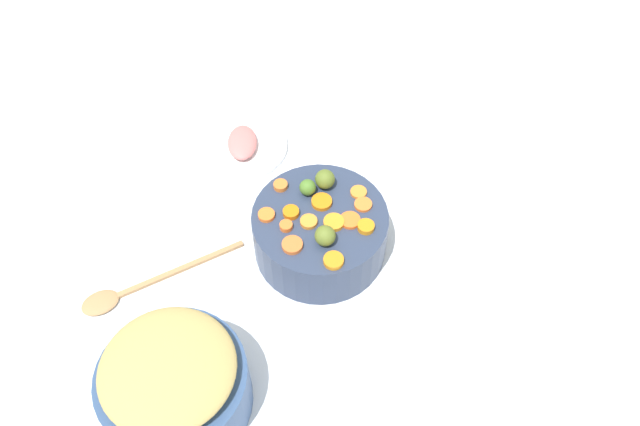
# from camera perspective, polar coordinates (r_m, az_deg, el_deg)

# --- Properties ---
(tabletop) EXTENTS (2.40, 2.40, 0.02)m
(tabletop) POSITION_cam_1_polar(r_m,az_deg,el_deg) (1.31, -0.87, -5.28)
(tabletop) COLOR silver
(tabletop) RESTS_ON ground
(serving_bowl_carrots) EXTENTS (0.26, 0.26, 0.11)m
(serving_bowl_carrots) POSITION_cam_1_polar(r_m,az_deg,el_deg) (1.28, 0.00, -1.74)
(serving_bowl_carrots) COLOR #2D3852
(serving_bowl_carrots) RESTS_ON tabletop
(metal_pot) EXTENTS (0.25, 0.25, 0.11)m
(metal_pot) POSITION_cam_1_polar(r_m,az_deg,el_deg) (1.15, -12.46, -14.80)
(metal_pot) COLOR #314C79
(metal_pot) RESTS_ON tabletop
(stuffing_mound) EXTENTS (0.22, 0.22, 0.05)m
(stuffing_mound) POSITION_cam_1_polar(r_m,az_deg,el_deg) (1.08, -13.22, -13.14)
(stuffing_mound) COLOR tan
(stuffing_mound) RESTS_ON metal_pot
(carrot_slice_0) EXTENTS (0.03, 0.03, 0.01)m
(carrot_slice_0) POSITION_cam_1_polar(r_m,az_deg,el_deg) (1.22, -2.99, -1.14)
(carrot_slice_0) COLOR orange
(carrot_slice_0) RESTS_ON serving_bowl_carrots
(carrot_slice_1) EXTENTS (0.04, 0.04, 0.01)m
(carrot_slice_1) POSITION_cam_1_polar(r_m,az_deg,el_deg) (1.24, -2.56, 0.06)
(carrot_slice_1) COLOR orange
(carrot_slice_1) RESTS_ON serving_bowl_carrots
(carrot_slice_2) EXTENTS (0.04, 0.04, 0.01)m
(carrot_slice_2) POSITION_cam_1_polar(r_m,az_deg,el_deg) (1.27, 3.39, 1.83)
(carrot_slice_2) COLOR orange
(carrot_slice_2) RESTS_ON serving_bowl_carrots
(carrot_slice_3) EXTENTS (0.04, 0.04, 0.01)m
(carrot_slice_3) POSITION_cam_1_polar(r_m,az_deg,el_deg) (1.23, -1.08, -0.77)
(carrot_slice_3) COLOR orange
(carrot_slice_3) RESTS_ON serving_bowl_carrots
(carrot_slice_4) EXTENTS (0.04, 0.04, 0.01)m
(carrot_slice_4) POSITION_cam_1_polar(r_m,az_deg,el_deg) (1.26, 3.80, 0.75)
(carrot_slice_4) COLOR orange
(carrot_slice_4) RESTS_ON serving_bowl_carrots
(carrot_slice_5) EXTENTS (0.04, 0.04, 0.01)m
(carrot_slice_5) POSITION_cam_1_polar(r_m,az_deg,el_deg) (1.24, -4.71, -0.17)
(carrot_slice_5) COLOR orange
(carrot_slice_5) RESTS_ON serving_bowl_carrots
(carrot_slice_6) EXTENTS (0.05, 0.05, 0.01)m
(carrot_slice_6) POSITION_cam_1_polar(r_m,az_deg,el_deg) (1.23, 2.65, -0.64)
(carrot_slice_6) COLOR orange
(carrot_slice_6) RESTS_ON serving_bowl_carrots
(carrot_slice_7) EXTENTS (0.05, 0.05, 0.01)m
(carrot_slice_7) POSITION_cam_1_polar(r_m,az_deg,el_deg) (1.23, 1.21, -0.82)
(carrot_slice_7) COLOR orange
(carrot_slice_7) RESTS_ON serving_bowl_carrots
(carrot_slice_8) EXTENTS (0.04, 0.04, 0.01)m
(carrot_slice_8) POSITION_cam_1_polar(r_m,az_deg,el_deg) (1.18, 1.19, -4.18)
(carrot_slice_8) COLOR orange
(carrot_slice_8) RESTS_ON serving_bowl_carrots
(carrot_slice_9) EXTENTS (0.04, 0.04, 0.01)m
(carrot_slice_9) POSITION_cam_1_polar(r_m,az_deg,el_deg) (1.28, -3.47, 2.43)
(carrot_slice_9) COLOR orange
(carrot_slice_9) RESTS_ON serving_bowl_carrots
(carrot_slice_10) EXTENTS (0.05, 0.05, 0.01)m
(carrot_slice_10) POSITION_cam_1_polar(r_m,az_deg,el_deg) (1.25, 0.15, 0.98)
(carrot_slice_10) COLOR orange
(carrot_slice_10) RESTS_ON serving_bowl_carrots
(carrot_slice_11) EXTENTS (0.05, 0.05, 0.01)m
(carrot_slice_11) POSITION_cam_1_polar(r_m,az_deg,el_deg) (1.20, -2.44, -2.82)
(carrot_slice_11) COLOR orange
(carrot_slice_11) RESTS_ON serving_bowl_carrots
(carrot_slice_12) EXTENTS (0.04, 0.04, 0.01)m
(carrot_slice_12) POSITION_cam_1_polar(r_m,az_deg,el_deg) (1.22, 4.04, -1.20)
(carrot_slice_12) COLOR orange
(carrot_slice_12) RESTS_ON serving_bowl_carrots
(brussels_sprout_0) EXTENTS (0.03, 0.03, 0.03)m
(brussels_sprout_0) POSITION_cam_1_polar(r_m,az_deg,el_deg) (1.26, -1.02, 2.26)
(brussels_sprout_0) COLOR #4A7529
(brussels_sprout_0) RESTS_ON serving_bowl_carrots
(brussels_sprout_1) EXTENTS (0.04, 0.04, 0.04)m
(brussels_sprout_1) POSITION_cam_1_polar(r_m,az_deg,el_deg) (1.27, 0.44, 2.98)
(brussels_sprout_1) COLOR #5A6C27
(brussels_sprout_1) RESTS_ON serving_bowl_carrots
(brussels_sprout_2) EXTENTS (0.04, 0.04, 0.04)m
(brussels_sprout_2) POSITION_cam_1_polar(r_m,az_deg,el_deg) (1.19, 0.46, -2.00)
(brussels_sprout_2) COLOR #5E6E29
(brussels_sprout_2) RESTS_ON serving_bowl_carrots
(wooden_spoon) EXTENTS (0.31, 0.17, 0.01)m
(wooden_spoon) POSITION_cam_1_polar(r_m,az_deg,el_deg) (1.32, -16.44, -6.57)
(wooden_spoon) COLOR #B08152
(wooden_spoon) RESTS_ON tabletop
(ham_plate) EXTENTS (0.21, 0.21, 0.01)m
(ham_plate) POSITION_cam_1_polar(r_m,az_deg,el_deg) (1.51, -6.94, 5.82)
(ham_plate) COLOR white
(ham_plate) RESTS_ON tabletop
(ham_slice_main) EXTENTS (0.07, 0.11, 0.03)m
(ham_slice_main) POSITION_cam_1_polar(r_m,az_deg,el_deg) (1.49, -6.81, 6.14)
(ham_slice_main) COLOR #CA716E
(ham_slice_main) RESTS_ON ham_plate
(dish_towel) EXTENTS (0.20, 0.20, 0.01)m
(dish_towel) POSITION_cam_1_polar(r_m,az_deg,el_deg) (1.50, 19.33, 1.76)
(dish_towel) COLOR silver
(dish_towel) RESTS_ON tabletop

